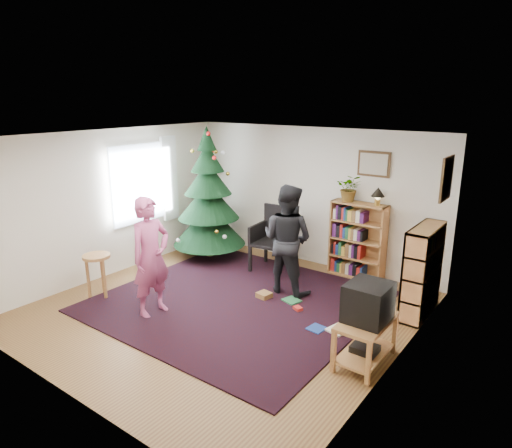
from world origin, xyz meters
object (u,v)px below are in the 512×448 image
Objects in this scene: picture_right at (447,179)px; bookshelf_back at (358,239)px; tv_stand at (366,337)px; person_standing at (151,257)px; christmas_tree at (209,204)px; potted_plant at (350,188)px; stool at (97,264)px; table_lamp at (378,193)px; bookshelf_right at (422,270)px; armchair at (276,235)px; picture_back at (374,164)px; person_by_chair at (287,239)px; crt_tv at (368,302)px.

picture_right is 2.04m from bookshelf_back.
person_standing is (-2.96, -0.60, 0.53)m from tv_stand.
christmas_tree is 1.46× the size of person_standing.
bookshelf_back is 2.82× the size of potted_plant.
table_lamp is at bearing 45.06° from stool.
bookshelf_right is (4.03, -0.02, -0.38)m from christmas_tree.
armchair is at bearing 10.13° from christmas_tree.
potted_plant is (-0.34, -0.14, -0.42)m from picture_back.
person_by_chair is (1.13, 1.77, 0.01)m from person_standing.
crt_tv is at bearing -42.61° from armchair.
person_by_chair reaches higher than crt_tv.
bookshelf_back is at bearing -117.45° from person_by_chair.
person_by_chair is at bearing -126.07° from table_lamp.
crt_tv is 0.44× the size of armchair.
potted_plant reaches higher than tv_stand.
picture_back is at bearing -27.29° from person_standing.
tv_stand is (-0.26, -1.84, -1.63)m from picture_right.
picture_right is 2.45m from person_by_chair.
person_standing is 5.71× the size of table_lamp.
table_lamp is (0.16, -0.14, -0.45)m from picture_back.
person_standing is (-3.22, -2.44, -1.09)m from picture_right.
person_by_chair is (2.08, -0.49, -0.17)m from christmas_tree.
bookshelf_right is 1.52× the size of tv_stand.
crt_tv is (-0.12, -1.64, 0.11)m from bookshelf_right.
potted_plant is at bearing -158.50° from picture_back.
picture_back is 0.32× the size of person_standing.
potted_plant is (-1.41, 2.43, 1.21)m from tv_stand.
christmas_tree is at bearing -177.47° from picture_right.
christmas_tree is 2.46m from person_standing.
crt_tv is at bearing 146.25° from person_by_chair.
picture_back is 0.42× the size of bookshelf_right.
tv_stand is 2.24m from person_by_chair.
person_standing reaches higher than crt_tv.
armchair is 1.05m from person_by_chair.
christmas_tree reaches higher than person_standing.
person_standing is 0.99× the size of person_by_chair.
stool is at bearing 119.51° from bookshelf_right.
table_lamp is at bearing 14.47° from christmas_tree.
christmas_tree reaches higher than tv_stand.
person_standing is at bearing 56.15° from person_by_chair.
potted_plant is 1.53× the size of table_lamp.
armchair is (-2.79, 0.06, -1.33)m from picture_right.
table_lamp is at bearing -127.37° from person_by_chair.
table_lamp reaches higher than bookshelf_back.
crt_tv is 2.69m from table_lamp.
tv_stand is at bearing -74.90° from person_standing.
person_standing is (0.95, -2.26, -0.19)m from christmas_tree.
christmas_tree is at bearing 157.08° from tv_stand.
picture_back is at bearing 112.61° from crt_tv.
bookshelf_back is 1.89× the size of stool.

